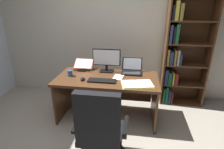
{
  "coord_description": "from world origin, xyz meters",
  "views": [
    {
      "loc": [
        0.51,
        -1.63,
        1.84
      ],
      "look_at": [
        0.14,
        0.91,
        0.8
      ],
      "focal_mm": 28.96,
      "sensor_mm": 36.0,
      "label": 1
    }
  ],
  "objects": [
    {
      "name": "pen",
      "position": [
        0.25,
        0.98,
        0.74
      ],
      "size": [
        0.14,
        0.03,
        0.01
      ],
      "primitive_type": "cylinder",
      "rotation": [
        0.0,
        1.57,
        0.19
      ],
      "color": "black",
      "rests_on": "notepad"
    },
    {
      "name": "open_binder",
      "position": [
        0.53,
        0.74,
        0.74
      ],
      "size": [
        0.5,
        0.37,
        0.02
      ],
      "rotation": [
        0.0,
        0.0,
        0.2
      ],
      "color": "yellow",
      "rests_on": "desk"
    },
    {
      "name": "notepad",
      "position": [
        0.23,
        0.98,
        0.73
      ],
      "size": [
        0.18,
        0.23,
        0.01
      ],
      "primitive_type": "cube",
      "rotation": [
        0.0,
        0.0,
        -0.15
      ],
      "color": "white",
      "rests_on": "desk"
    },
    {
      "name": "desk",
      "position": [
        0.05,
        1.03,
        0.53
      ],
      "size": [
        1.6,
        0.78,
        0.73
      ],
      "color": "#4C2D19",
      "rests_on": "ground"
    },
    {
      "name": "laptop",
      "position": [
        0.43,
        1.22,
        0.78
      ],
      "size": [
        0.33,
        0.27,
        0.23
      ],
      "color": "black",
      "rests_on": "desk"
    },
    {
      "name": "coffee_mug",
      "position": [
        -0.55,
        0.93,
        0.77
      ],
      "size": [
        0.08,
        0.08,
        0.1
      ],
      "primitive_type": "cylinder",
      "color": "#334C7A",
      "rests_on": "desk"
    },
    {
      "name": "monitor",
      "position": [
        0.0,
        1.22,
        0.92
      ],
      "size": [
        0.47,
        0.16,
        0.39
      ],
      "color": "black",
      "rests_on": "desk"
    },
    {
      "name": "wall_back",
      "position": [
        0.0,
        1.89,
        1.37
      ],
      "size": [
        5.14,
        0.12,
        2.74
      ],
      "primitive_type": "cube",
      "color": "beige",
      "rests_on": "ground"
    },
    {
      "name": "keyboard",
      "position": [
        0.0,
        0.79,
        0.74
      ],
      "size": [
        0.42,
        0.15,
        0.02
      ],
      "primitive_type": "cube",
      "color": "black",
      "rests_on": "desk"
    },
    {
      "name": "bookshelf",
      "position": [
        1.28,
        1.66,
        0.94
      ],
      "size": [
        0.77,
        0.32,
        1.94
      ],
      "color": "#4C2D19",
      "rests_on": "ground"
    },
    {
      "name": "reading_stand_with_book",
      "position": [
        -0.42,
        1.28,
        0.81
      ],
      "size": [
        0.33,
        0.25,
        0.16
      ],
      "color": "black",
      "rests_on": "desk"
    },
    {
      "name": "computer_mouse",
      "position": [
        -0.3,
        0.79,
        0.75
      ],
      "size": [
        0.06,
        0.1,
        0.04
      ],
      "primitive_type": "ellipsoid",
      "color": "black",
      "rests_on": "desk"
    },
    {
      "name": "office_chair",
      "position": [
        0.14,
        -0.02,
        0.43
      ],
      "size": [
        0.61,
        0.6,
        1.02
      ],
      "rotation": [
        0.0,
        0.0,
        0.0
      ],
      "color": "black",
      "rests_on": "ground"
    }
  ]
}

